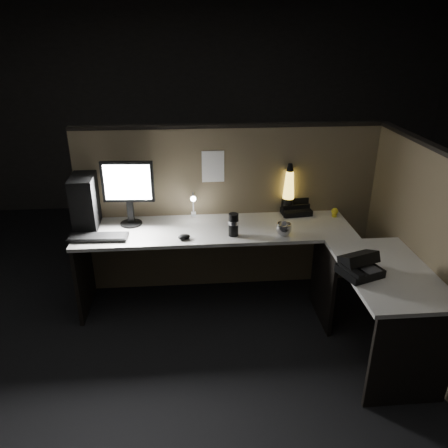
{
  "coord_description": "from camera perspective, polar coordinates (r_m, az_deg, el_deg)",
  "views": [
    {
      "loc": [
        -0.35,
        -2.72,
        2.25
      ],
      "look_at": [
        -0.1,
        0.35,
        0.88
      ],
      "focal_mm": 35.0,
      "sensor_mm": 36.0,
      "label": 1
    }
  ],
  "objects": [
    {
      "name": "steel_mug",
      "position": [
        3.55,
        7.8,
        -0.68
      ],
      "size": [
        0.17,
        0.17,
        0.1
      ],
      "primitive_type": "imported",
      "rotation": [
        0.0,
        0.0,
        -0.42
      ],
      "color": "#B3B3BA",
      "rests_on": "desk"
    },
    {
      "name": "monitor",
      "position": [
        3.7,
        -12.42,
        4.75
      ],
      "size": [
        0.43,
        0.18,
        0.55
      ],
      "rotation": [
        0.0,
        0.0,
        -0.07
      ],
      "color": "black",
      "rests_on": "desk"
    },
    {
      "name": "floor",
      "position": [
        3.55,
        2.09,
        -15.33
      ],
      "size": [
        6.0,
        6.0,
        0.0
      ],
      "primitive_type": "plane",
      "color": "black",
      "rests_on": "ground"
    },
    {
      "name": "partition_right",
      "position": [
        3.61,
        23.58,
        -2.67
      ],
      "size": [
        0.06,
        1.66,
        1.5
      ],
      "primitive_type": "cube",
      "color": "brown",
      "rests_on": "ground"
    },
    {
      "name": "mouse",
      "position": [
        3.47,
        -5.23,
        -1.68
      ],
      "size": [
        0.12,
        0.1,
        0.04
      ],
      "primitive_type": "ellipsoid",
      "rotation": [
        0.0,
        0.0,
        0.34
      ],
      "color": "black",
      "rests_on": "desk"
    },
    {
      "name": "pinned_paper",
      "position": [
        3.78,
        -1.44,
        7.5
      ],
      "size": [
        0.19,
        0.0,
        0.27
      ],
      "primitive_type": "cube",
      "color": "white",
      "rests_on": "partition_back"
    },
    {
      "name": "keyboard",
      "position": [
        3.61,
        -16.13,
        -1.69
      ],
      "size": [
        0.47,
        0.17,
        0.02
      ],
      "primitive_type": "cube",
      "rotation": [
        0.0,
        0.0,
        -0.04
      ],
      "color": "black",
      "rests_on": "desk"
    },
    {
      "name": "desk",
      "position": [
        3.45,
        4.72,
        -4.98
      ],
      "size": [
        2.6,
        1.6,
        0.73
      ],
      "color": "#BCB8B1",
      "rests_on": "ground"
    },
    {
      "name": "figurine",
      "position": [
        3.98,
        14.27,
        1.63
      ],
      "size": [
        0.06,
        0.06,
        0.06
      ],
      "primitive_type": "sphere",
      "color": "yellow",
      "rests_on": "desk"
    },
    {
      "name": "clip_lamp",
      "position": [
        3.79,
        -4.03,
        2.62
      ],
      "size": [
        0.05,
        0.18,
        0.23
      ],
      "color": "white",
      "rests_on": "desk"
    },
    {
      "name": "lava_lamp",
      "position": [
        3.92,
        8.43,
        4.01
      ],
      "size": [
        0.12,
        0.12,
        0.46
      ],
      "color": "black",
      "rests_on": "desk"
    },
    {
      "name": "pc_tower",
      "position": [
        3.82,
        -17.62,
        2.96
      ],
      "size": [
        0.2,
        0.42,
        0.44
      ],
      "primitive_type": "cube",
      "rotation": [
        0.0,
        0.0,
        0.04
      ],
      "color": "black",
      "rests_on": "desk"
    },
    {
      "name": "room_shell",
      "position": [
        2.81,
        2.6,
        11.07
      ],
      "size": [
        6.0,
        6.0,
        6.0
      ],
      "color": "silver",
      "rests_on": "ground"
    },
    {
      "name": "travel_mug",
      "position": [
        3.49,
        1.24,
        -0.1
      ],
      "size": [
        0.08,
        0.08,
        0.19
      ],
      "primitive_type": "cylinder",
      "color": "black",
      "rests_on": "desk"
    },
    {
      "name": "partition_back",
      "position": [
        3.96,
        0.7,
        1.81
      ],
      "size": [
        2.66,
        0.06,
        1.5
      ],
      "primitive_type": "cube",
      "color": "brown",
      "rests_on": "ground"
    },
    {
      "name": "organizer",
      "position": [
        4.0,
        9.25,
        2.08
      ],
      "size": [
        0.28,
        0.25,
        0.19
      ],
      "rotation": [
        0.0,
        0.0,
        0.12
      ],
      "color": "black",
      "rests_on": "desk"
    },
    {
      "name": "desk_phone",
      "position": [
        3.11,
        17.2,
        -5.24
      ],
      "size": [
        0.32,
        0.31,
        0.15
      ],
      "rotation": [
        0.0,
        0.0,
        0.35
      ],
      "color": "black",
      "rests_on": "desk"
    }
  ]
}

